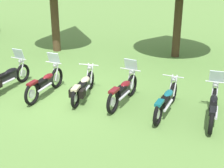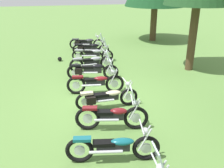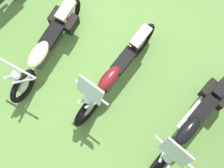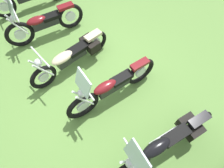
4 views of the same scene
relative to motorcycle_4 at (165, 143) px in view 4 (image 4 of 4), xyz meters
name	(u,v)px [view 4 (image 4 of 4)]	position (x,y,z in m)	size (l,w,h in m)	color
ground_plane	(93,81)	(2.21, 0.02, -0.47)	(80.00, 80.00, 0.00)	#608C42
motorcycle_4	(165,143)	(0.00, 0.00, 0.00)	(0.86, 2.36, 1.37)	black
motorcycle_5	(112,86)	(1.55, -0.06, 0.01)	(0.64, 2.31, 1.39)	black
motorcycle_6	(73,55)	(2.89, 0.07, -0.04)	(0.72, 2.29, 0.99)	black
motorcycle_7	(44,23)	(4.32, 0.01, 0.01)	(0.75, 2.22, 1.39)	black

